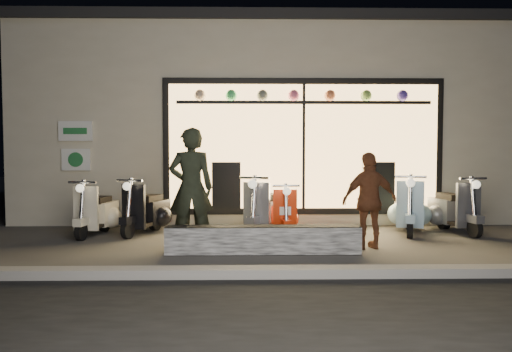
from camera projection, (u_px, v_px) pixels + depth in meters
The scene contains 12 objects.
ground at pixel (266, 245), 7.80m from camera, with size 40.00×40.00×0.00m, color #383533.
kerb at pixel (273, 273), 5.80m from camera, with size 40.00×0.25×0.12m, color slate.
shop_building at pixel (259, 126), 12.66m from camera, with size 10.20×6.23×4.20m.
graffiti_barrier at pixel (263, 240), 7.14m from camera, with size 2.78×0.28×0.40m, color black.
scooter_silver at pixel (266, 211), 8.82m from camera, with size 0.76×1.40×1.01m.
scooter_red at pixel (281, 215), 8.71m from camera, with size 0.45×1.24×0.88m.
scooter_black at pixel (149, 211), 8.97m from camera, with size 0.71×1.33×0.95m.
scooter_cream at pixel (99, 213), 8.82m from camera, with size 0.53×1.31×0.93m.
scooter_blue at pixel (410, 209), 9.06m from camera, with size 0.73×1.41×1.01m.
scooter_grey at pixel (451, 210), 9.09m from camera, with size 0.58×1.38×0.98m.
man at pixel (191, 188), 7.56m from camera, with size 0.66×0.44×1.82m, color black.
woman at pixel (370, 201), 7.47m from camera, with size 0.85×0.35×1.45m, color brown.
Camera 1 is at (-0.31, -7.73, 1.49)m, focal length 35.00 mm.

